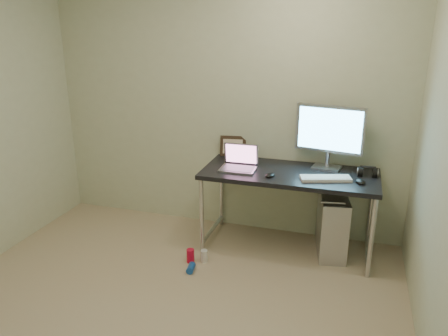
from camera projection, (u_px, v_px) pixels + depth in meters
floor at (150, 329)px, 3.01m from camera, size 3.50×3.50×0.00m
wall_back at (224, 105)px, 4.19m from camera, size 3.50×0.02×2.50m
desk at (289, 181)px, 3.88m from camera, size 1.53×0.67×0.75m
tower_computer at (332, 224)px, 3.94m from camera, size 0.32×0.56×0.59m
cable_a at (329, 201)px, 4.13m from camera, size 0.01×0.16×0.69m
cable_b at (339, 205)px, 4.09m from camera, size 0.02×0.11×0.71m
can_red at (190, 256)px, 3.83m from camera, size 0.08×0.08×0.12m
can_white at (204, 256)px, 3.84m from camera, size 0.08×0.08×0.11m
can_blue at (191, 268)px, 3.69m from camera, size 0.08×0.12×0.06m
laptop at (239, 163)px, 3.93m from camera, size 0.32×0.26×0.22m
monitor at (329, 132)px, 3.85m from camera, size 0.61×0.22×0.57m
keyboard at (326, 178)px, 3.66m from camera, size 0.44×0.25×0.03m
mouse_right at (360, 181)px, 3.59m from camera, size 0.11×0.14×0.04m
mouse_left at (270, 174)px, 3.74m from camera, size 0.10×0.13×0.04m
headphones at (367, 173)px, 3.75m from camera, size 0.16×0.10×0.11m
picture_frame at (233, 146)px, 4.27m from camera, size 0.26×0.11×0.20m
webcam at (257, 150)px, 4.19m from camera, size 0.04×0.04×0.11m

